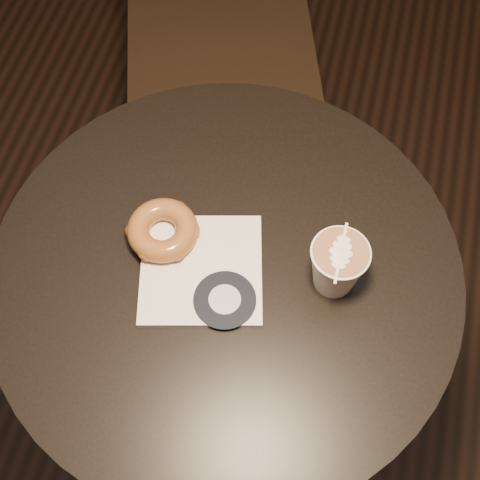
% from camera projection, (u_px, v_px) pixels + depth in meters
% --- Properties ---
extents(cafe_table, '(0.70, 0.70, 0.75)m').
position_uv_depth(cafe_table, '(227.00, 316.00, 1.16)').
color(cafe_table, black).
rests_on(cafe_table, ground).
extents(pastry_bag, '(0.21, 0.21, 0.01)m').
position_uv_depth(pastry_bag, '(201.00, 269.00, 0.97)').
color(pastry_bag, white).
rests_on(pastry_bag, cafe_table).
extents(doughnut, '(0.11, 0.11, 0.03)m').
position_uv_depth(doughnut, '(163.00, 230.00, 0.98)').
color(doughnut, brown).
rests_on(doughnut, pastry_bag).
extents(latte_cup, '(0.08, 0.08, 0.09)m').
position_uv_depth(latte_cup, '(337.00, 267.00, 0.93)').
color(latte_cup, white).
rests_on(latte_cup, cafe_table).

